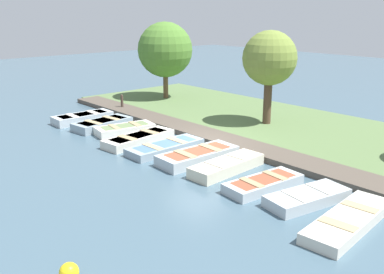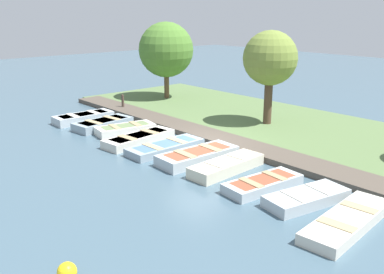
{
  "view_description": "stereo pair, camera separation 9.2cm",
  "coord_description": "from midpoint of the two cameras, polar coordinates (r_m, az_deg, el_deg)",
  "views": [
    {
      "loc": [
        11.41,
        12.39,
        5.4
      ],
      "look_at": [
        0.7,
        0.36,
        0.65
      ],
      "focal_mm": 40.0,
      "sensor_mm": 36.0,
      "label": 1
    },
    {
      "loc": [
        11.34,
        12.45,
        5.4
      ],
      "look_at": [
        0.7,
        0.36,
        0.65
      ],
      "focal_mm": 40.0,
      "sensor_mm": 36.0,
      "label": 2
    }
  ],
  "objects": [
    {
      "name": "rowboat_5",
      "position": [
        15.97,
        0.63,
        -2.51
      ],
      "size": [
        3.22,
        1.32,
        0.43
      ],
      "rotation": [
        0.0,
        0.0,
        -0.04
      ],
      "color": "#B2BCC1",
      "rests_on": "ground_plane"
    },
    {
      "name": "rowboat_8",
      "position": [
        13.02,
        14.92,
        -7.8
      ],
      "size": [
        2.76,
        1.5,
        0.37
      ],
      "rotation": [
        0.0,
        0.0,
        -0.19
      ],
      "color": "#B2BCC1",
      "rests_on": "ground_plane"
    },
    {
      "name": "rowboat_0",
      "position": [
        22.38,
        -14.47,
        2.51
      ],
      "size": [
        2.98,
        1.15,
        0.43
      ],
      "rotation": [
        0.0,
        0.0,
        -0.02
      ],
      "color": "#B2BCC1",
      "rests_on": "ground_plane"
    },
    {
      "name": "rowboat_7",
      "position": [
        13.76,
        9.31,
        -6.14
      ],
      "size": [
        2.77,
        1.28,
        0.34
      ],
      "rotation": [
        0.0,
        0.0,
        -0.1
      ],
      "color": "#B2BCC1",
      "rests_on": "ground_plane"
    },
    {
      "name": "park_tree_left",
      "position": [
        20.39,
        10.18,
        10.2
      ],
      "size": [
        2.53,
        2.53,
        4.59
      ],
      "color": "#4C3828",
      "rests_on": "ground_plane"
    },
    {
      "name": "shore_bank",
      "position": [
        21.23,
        10.78,
        1.69
      ],
      "size": [
        8.0,
        24.0,
        0.21
      ],
      "color": "#567042",
      "rests_on": "ground_plane"
    },
    {
      "name": "rowboat_4",
      "position": [
        17.18,
        -3.72,
        -1.35
      ],
      "size": [
        3.28,
        1.18,
        0.33
      ],
      "rotation": [
        0.0,
        0.0,
        0.01
      ],
      "color": "#8C9EA8",
      "rests_on": "ground_plane"
    },
    {
      "name": "rowboat_9",
      "position": [
        12.05,
        19.95,
        -10.4
      ],
      "size": [
        3.6,
        1.35,
        0.33
      ],
      "rotation": [
        0.0,
        0.0,
        0.09
      ],
      "color": "beige",
      "rests_on": "ground_plane"
    },
    {
      "name": "rowboat_3",
      "position": [
        18.32,
        -7.24,
        -0.22
      ],
      "size": [
        3.36,
        1.42,
        0.39
      ],
      "rotation": [
        0.0,
        0.0,
        0.11
      ],
      "color": "beige",
      "rests_on": "ground_plane"
    },
    {
      "name": "park_tree_far_left",
      "position": [
        26.42,
        -3.71,
        11.51
      ],
      "size": [
        3.32,
        3.32,
        4.82
      ],
      "color": "brown",
      "rests_on": "ground_plane"
    },
    {
      "name": "mooring_post_near",
      "position": [
        24.38,
        -9.42,
        4.55
      ],
      "size": [
        0.15,
        0.15,
        0.94
      ],
      "color": "#47382D",
      "rests_on": "ground_plane"
    },
    {
      "name": "rowboat_2",
      "position": [
        19.89,
        -9.07,
        1.04
      ],
      "size": [
        2.8,
        1.52,
        0.39
      ],
      "rotation": [
        0.0,
        0.0,
        -0.17
      ],
      "color": "silver",
      "rests_on": "ground_plane"
    },
    {
      "name": "buoy",
      "position": [
        9.64,
        -16.34,
        -16.91
      ],
      "size": [
        0.41,
        0.41,
        0.41
      ],
      "color": "yellow",
      "rests_on": "ground_plane"
    },
    {
      "name": "rowboat_1",
      "position": [
        20.96,
        -11.97,
        1.72
      ],
      "size": [
        2.94,
        1.54,
        0.42
      ],
      "rotation": [
        0.0,
        0.0,
        0.12
      ],
      "color": "#8C9EA8",
      "rests_on": "ground_plane"
    },
    {
      "name": "rowboat_6",
      "position": [
        15.04,
        4.5,
        -3.82
      ],
      "size": [
        3.06,
        1.1,
        0.42
      ],
      "rotation": [
        0.0,
        0.0,
        0.05
      ],
      "color": "beige",
      "rests_on": "ground_plane"
    },
    {
      "name": "ground_plane",
      "position": [
        17.69,
        0.76,
        -1.35
      ],
      "size": [
        80.0,
        80.0,
        0.0
      ],
      "primitive_type": "plane",
      "color": "#425B6B"
    },
    {
      "name": "dock_walkway",
      "position": [
        18.46,
        3.54,
        -0.24
      ],
      "size": [
        1.42,
        23.17,
        0.23
      ],
      "color": "#51473D",
      "rests_on": "ground_plane"
    }
  ]
}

